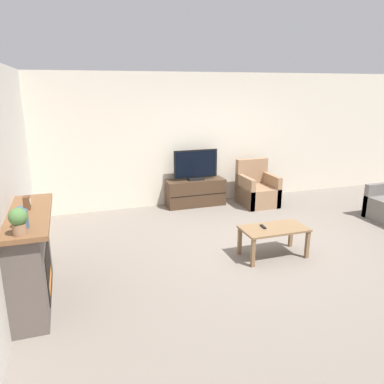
{
  "coord_description": "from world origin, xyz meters",
  "views": [
    {
      "loc": [
        -2.88,
        -4.76,
        2.43
      ],
      "look_at": [
        -1.12,
        0.51,
        0.85
      ],
      "focal_mm": 35.0,
      "sensor_mm": 36.0,
      "label": 1
    }
  ],
  "objects_px": {
    "tv_stand": "(196,193)",
    "armchair": "(257,191)",
    "coffee_table": "(274,232)",
    "remote": "(263,227)",
    "mantel_vase_left": "(21,218)",
    "potted_plant": "(18,220)",
    "tv": "(196,166)",
    "fireplace": "(30,258)",
    "mantel_clock": "(27,203)"
  },
  "relations": [
    {
      "from": "tv_stand",
      "to": "tv",
      "type": "relative_size",
      "value": 1.32
    },
    {
      "from": "fireplace",
      "to": "coffee_table",
      "type": "distance_m",
      "value": 3.26
    },
    {
      "from": "mantel_clock",
      "to": "armchair",
      "type": "distance_m",
      "value": 4.9
    },
    {
      "from": "potted_plant",
      "to": "tv_stand",
      "type": "height_order",
      "value": "potted_plant"
    },
    {
      "from": "mantel_clock",
      "to": "tv_stand",
      "type": "relative_size",
      "value": 0.12
    },
    {
      "from": "armchair",
      "to": "remote",
      "type": "relative_size",
      "value": 6.11
    },
    {
      "from": "remote",
      "to": "coffee_table",
      "type": "bearing_deg",
      "value": -18.28
    },
    {
      "from": "coffee_table",
      "to": "remote",
      "type": "height_order",
      "value": "remote"
    },
    {
      "from": "mantel_vase_left",
      "to": "coffee_table",
      "type": "relative_size",
      "value": 0.24
    },
    {
      "from": "potted_plant",
      "to": "tv_stand",
      "type": "relative_size",
      "value": 0.22
    },
    {
      "from": "mantel_clock",
      "to": "potted_plant",
      "type": "height_order",
      "value": "potted_plant"
    },
    {
      "from": "fireplace",
      "to": "remote",
      "type": "height_order",
      "value": "fireplace"
    },
    {
      "from": "tv",
      "to": "armchair",
      "type": "height_order",
      "value": "tv"
    },
    {
      "from": "mantel_vase_left",
      "to": "tv_stand",
      "type": "bearing_deg",
      "value": 48.34
    },
    {
      "from": "fireplace",
      "to": "potted_plant",
      "type": "height_order",
      "value": "potted_plant"
    },
    {
      "from": "fireplace",
      "to": "armchair",
      "type": "height_order",
      "value": "fireplace"
    },
    {
      "from": "tv_stand",
      "to": "tv",
      "type": "height_order",
      "value": "tv"
    },
    {
      "from": "fireplace",
      "to": "remote",
      "type": "relative_size",
      "value": 10.04
    },
    {
      "from": "tv_stand",
      "to": "coffee_table",
      "type": "xyz_separation_m",
      "value": [
        0.28,
        -2.68,
        0.1
      ]
    },
    {
      "from": "potted_plant",
      "to": "remote",
      "type": "xyz_separation_m",
      "value": [
        3.09,
        0.9,
        -0.78
      ]
    },
    {
      "from": "potted_plant",
      "to": "coffee_table",
      "type": "height_order",
      "value": "potted_plant"
    },
    {
      "from": "mantel_vase_left",
      "to": "coffee_table",
      "type": "height_order",
      "value": "mantel_vase_left"
    },
    {
      "from": "potted_plant",
      "to": "fireplace",
      "type": "bearing_deg",
      "value": 91.47
    },
    {
      "from": "fireplace",
      "to": "potted_plant",
      "type": "bearing_deg",
      "value": -88.53
    },
    {
      "from": "mantel_vase_left",
      "to": "armchair",
      "type": "distance_m",
      "value": 5.23
    },
    {
      "from": "fireplace",
      "to": "mantel_vase_left",
      "type": "distance_m",
      "value": 0.78
    },
    {
      "from": "mantel_vase_left",
      "to": "tv_stand",
      "type": "xyz_separation_m",
      "value": [
        2.95,
        3.32,
        -0.91
      ]
    },
    {
      "from": "mantel_vase_left",
      "to": "tv",
      "type": "distance_m",
      "value": 4.46
    },
    {
      "from": "coffee_table",
      "to": "armchair",
      "type": "bearing_deg",
      "value": 67.55
    },
    {
      "from": "fireplace",
      "to": "potted_plant",
      "type": "distance_m",
      "value": 0.94
    },
    {
      "from": "fireplace",
      "to": "coffee_table",
      "type": "relative_size",
      "value": 1.6
    },
    {
      "from": "fireplace",
      "to": "tv_stand",
      "type": "height_order",
      "value": "fireplace"
    },
    {
      "from": "tv",
      "to": "armchair",
      "type": "distance_m",
      "value": 1.4
    },
    {
      "from": "fireplace",
      "to": "tv",
      "type": "bearing_deg",
      "value": 43.88
    },
    {
      "from": "armchair",
      "to": "coffee_table",
      "type": "bearing_deg",
      "value": -112.45
    },
    {
      "from": "tv",
      "to": "fireplace",
      "type": "bearing_deg",
      "value": -136.12
    },
    {
      "from": "mantel_clock",
      "to": "mantel_vase_left",
      "type": "bearing_deg",
      "value": -90.07
    },
    {
      "from": "potted_plant",
      "to": "tv",
      "type": "distance_m",
      "value": 4.6
    },
    {
      "from": "potted_plant",
      "to": "tv_stand",
      "type": "xyz_separation_m",
      "value": [
        2.95,
        3.51,
        -0.96
      ]
    },
    {
      "from": "potted_plant",
      "to": "coffee_table",
      "type": "bearing_deg",
      "value": 14.5
    },
    {
      "from": "remote",
      "to": "tv",
      "type": "bearing_deg",
      "value": 98.22
    },
    {
      "from": "tv_stand",
      "to": "coffee_table",
      "type": "height_order",
      "value": "tv_stand"
    },
    {
      "from": "tv_stand",
      "to": "mantel_clock",
      "type": "bearing_deg",
      "value": -137.51
    },
    {
      "from": "mantel_vase_left",
      "to": "armchair",
      "type": "relative_size",
      "value": 0.24
    },
    {
      "from": "mantel_clock",
      "to": "tv_stand",
      "type": "distance_m",
      "value": 4.1
    },
    {
      "from": "tv_stand",
      "to": "remote",
      "type": "xyz_separation_m",
      "value": [
        0.14,
        -2.61,
        0.18
      ]
    },
    {
      "from": "mantel_vase_left",
      "to": "remote",
      "type": "bearing_deg",
      "value": 12.9
    },
    {
      "from": "mantel_vase_left",
      "to": "tv",
      "type": "height_order",
      "value": "mantel_vase_left"
    },
    {
      "from": "tv_stand",
      "to": "armchair",
      "type": "xyz_separation_m",
      "value": [
        1.25,
        -0.34,
        0.02
      ]
    },
    {
      "from": "remote",
      "to": "mantel_clock",
      "type": "bearing_deg",
      "value": -173.07
    }
  ]
}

